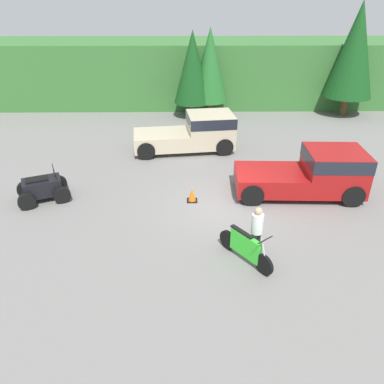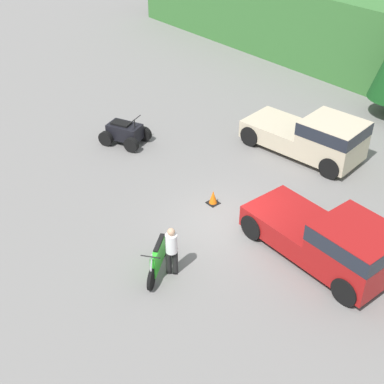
{
  "view_description": "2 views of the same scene",
  "coord_description": "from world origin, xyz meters",
  "px_view_note": "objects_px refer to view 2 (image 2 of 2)",
  "views": [
    {
      "loc": [
        -1.48,
        -12.62,
        7.44
      ],
      "look_at": [
        -1.31,
        -0.57,
        0.95
      ],
      "focal_mm": 35.0,
      "sensor_mm": 36.0,
      "label": 1
    },
    {
      "loc": [
        10.52,
        -10.76,
        11.58
      ],
      "look_at": [
        -1.31,
        -0.57,
        0.95
      ],
      "focal_mm": 50.0,
      "sensor_mm": 36.0,
      "label": 2
    }
  ],
  "objects_px": {
    "dirt_bike": "(158,259)",
    "rider_person": "(172,249)",
    "pickup_truck_second": "(315,136)",
    "quad_atv": "(125,133)",
    "traffic_cone": "(213,198)",
    "pickup_truck_red": "(333,240)"
  },
  "relations": [
    {
      "from": "pickup_truck_second",
      "to": "dirt_bike",
      "type": "bearing_deg",
      "value": -88.64
    },
    {
      "from": "pickup_truck_second",
      "to": "quad_atv",
      "type": "height_order",
      "value": "pickup_truck_second"
    },
    {
      "from": "dirt_bike",
      "to": "traffic_cone",
      "type": "relative_size",
      "value": 3.35
    },
    {
      "from": "dirt_bike",
      "to": "traffic_cone",
      "type": "distance_m",
      "value": 4.13
    },
    {
      "from": "pickup_truck_second",
      "to": "rider_person",
      "type": "bearing_deg",
      "value": -86.2
    },
    {
      "from": "quad_atv",
      "to": "traffic_cone",
      "type": "relative_size",
      "value": 4.23
    },
    {
      "from": "pickup_truck_second",
      "to": "rider_person",
      "type": "xyz_separation_m",
      "value": [
        1.71,
        -9.06,
        -0.05
      ]
    },
    {
      "from": "traffic_cone",
      "to": "dirt_bike",
      "type": "bearing_deg",
      "value": -67.42
    },
    {
      "from": "dirt_bike",
      "to": "rider_person",
      "type": "xyz_separation_m",
      "value": [
        0.36,
        0.27,
        0.45
      ]
    },
    {
      "from": "pickup_truck_second",
      "to": "dirt_bike",
      "type": "distance_m",
      "value": 9.44
    },
    {
      "from": "quad_atv",
      "to": "pickup_truck_red",
      "type": "bearing_deg",
      "value": -21.35
    },
    {
      "from": "pickup_truck_red",
      "to": "rider_person",
      "type": "relative_size",
      "value": 2.92
    },
    {
      "from": "quad_atv",
      "to": "rider_person",
      "type": "height_order",
      "value": "rider_person"
    },
    {
      "from": "pickup_truck_red",
      "to": "rider_person",
      "type": "height_order",
      "value": "pickup_truck_red"
    },
    {
      "from": "rider_person",
      "to": "traffic_cone",
      "type": "xyz_separation_m",
      "value": [
        -1.94,
        3.53,
        -0.7
      ]
    },
    {
      "from": "quad_atv",
      "to": "traffic_cone",
      "type": "distance_m",
      "value": 5.97
    },
    {
      "from": "pickup_truck_red",
      "to": "quad_atv",
      "type": "xyz_separation_m",
      "value": [
        -10.88,
        -0.33,
        -0.5
      ]
    },
    {
      "from": "pickup_truck_second",
      "to": "quad_atv",
      "type": "distance_m",
      "value": 8.19
    },
    {
      "from": "pickup_truck_red",
      "to": "dirt_bike",
      "type": "relative_size",
      "value": 2.79
    },
    {
      "from": "pickup_truck_red",
      "to": "rider_person",
      "type": "xyz_separation_m",
      "value": [
        -2.98,
        -4.06,
        -0.05
      ]
    },
    {
      "from": "quad_atv",
      "to": "traffic_cone",
      "type": "height_order",
      "value": "quad_atv"
    },
    {
      "from": "rider_person",
      "to": "traffic_cone",
      "type": "height_order",
      "value": "rider_person"
    }
  ]
}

